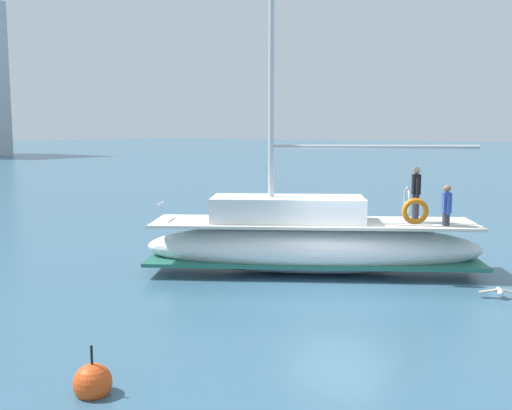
% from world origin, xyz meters
% --- Properties ---
extents(ground_plane, '(400.00, 400.00, 0.00)m').
position_xyz_m(ground_plane, '(0.00, 0.00, 0.00)').
color(ground_plane, '#38607A').
extents(main_sailboat, '(7.12, 9.41, 14.45)m').
position_xyz_m(main_sailboat, '(0.81, 1.42, 0.92)').
color(main_sailboat, white).
rests_on(main_sailboat, ground).
extents(seagull, '(0.53, 0.94, 0.16)m').
position_xyz_m(seagull, '(1.14, -3.73, 0.17)').
color(seagull, silver).
rests_on(seagull, ground).
extents(mooring_buoy, '(0.61, 0.61, 0.90)m').
position_xyz_m(mooring_buoy, '(-8.10, 0.05, 0.18)').
color(mooring_buoy, '#EA4C19').
rests_on(mooring_buoy, ground).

